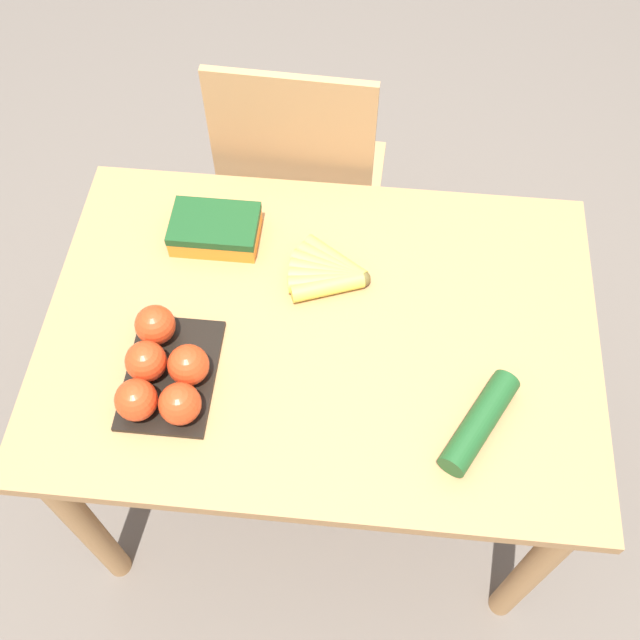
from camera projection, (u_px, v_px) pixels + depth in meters
ground_plane at (320, 465)px, 2.18m from camera, size 12.00×12.00×0.00m
dining_table at (320, 357)px, 1.64m from camera, size 1.14×0.80×0.76m
chair at (302, 193)px, 2.05m from camera, size 0.44×0.42×1.01m
banana_bunch at (330, 273)px, 1.59m from camera, size 0.17×0.18×0.04m
tomato_pack at (163, 371)px, 1.43m from camera, size 0.18×0.26×0.09m
carrot_bag at (215, 228)px, 1.63m from camera, size 0.19×0.13×0.06m
cucumber_near at (480, 422)px, 1.40m from camera, size 0.16×0.22×0.05m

